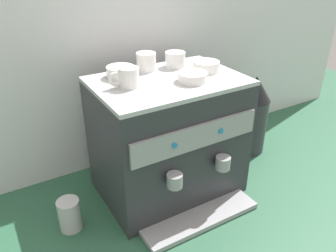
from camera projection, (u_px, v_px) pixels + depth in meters
name	position (u px, v px, depth m)	size (l,w,h in m)	color
ground_plane	(168.00, 186.00, 1.48)	(4.00, 4.00, 0.00)	#28563D
tiled_backsplash_wall	(129.00, 39.00, 1.46)	(2.80, 0.03, 1.14)	silver
espresso_machine	(169.00, 138.00, 1.36)	(0.55, 0.49, 0.49)	#2D2D33
ceramic_cup_0	(128.00, 78.00, 1.16)	(0.11, 0.07, 0.07)	white
ceramic_cup_1	(175.00, 59.00, 1.36)	(0.09, 0.11, 0.06)	white
ceramic_cup_2	(146.00, 61.00, 1.32)	(0.08, 0.12, 0.07)	white
ceramic_bowl_0	(192.00, 77.00, 1.22)	(0.11, 0.11, 0.03)	white
ceramic_bowl_1	(206.00, 66.00, 1.32)	(0.10, 0.10, 0.04)	white
ceramic_bowl_2	(121.00, 72.00, 1.26)	(0.10, 0.10, 0.04)	white
coffee_grinder	(252.00, 114.00, 1.66)	(0.15, 0.15, 0.39)	#333338
milk_pitcher	(70.00, 215.00, 1.23)	(0.08, 0.08, 0.12)	#B7B7BC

